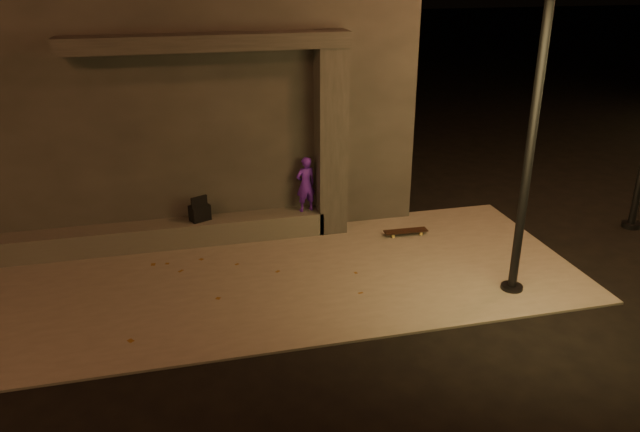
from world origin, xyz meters
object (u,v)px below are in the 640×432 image
object	(u,v)px
column	(331,143)
skateboarder	(306,184)
backpack	(200,211)
skateboard	(406,231)
street_lamp_0	(544,48)

from	to	relation	value
column	skateboarder	bearing A→B (deg)	180.00
backpack	skateboard	world-z (taller)	backpack
column	backpack	size ratio (longest dim) A/B	6.98
street_lamp_0	skateboarder	bearing A→B (deg)	131.85
skateboard	backpack	bearing A→B (deg)	172.08
skateboarder	skateboard	xyz separation A→B (m)	(1.88, -0.65, -0.92)
backpack	skateboard	distance (m)	4.03
column	street_lamp_0	size ratio (longest dim) A/B	0.52
skateboard	column	bearing A→B (deg)	156.19
column	street_lamp_0	xyz separation A→B (m)	(2.29, -3.12, 2.08)
column	skateboard	xyz separation A→B (m)	(1.38, -0.65, -1.72)
skateboarder	street_lamp_0	xyz separation A→B (m)	(2.79, -3.12, 2.88)
backpack	street_lamp_0	bearing A→B (deg)	-56.87
skateboard	street_lamp_0	world-z (taller)	street_lamp_0
column	skateboard	size ratio (longest dim) A/B	4.13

